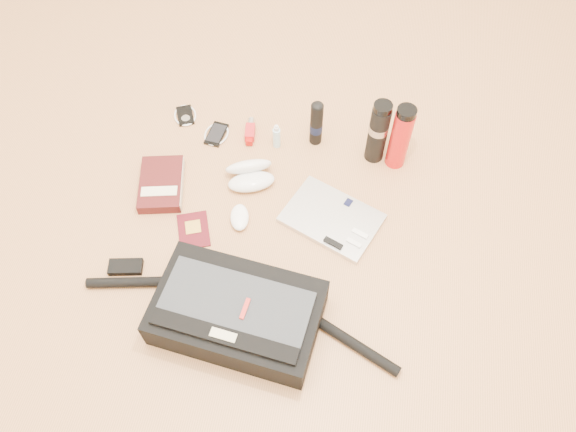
{
  "coord_description": "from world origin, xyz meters",
  "views": [
    {
      "loc": [
        0.22,
        -0.88,
        1.58
      ],
      "look_at": [
        0.05,
        0.09,
        0.06
      ],
      "focal_mm": 35.0,
      "sensor_mm": 36.0,
      "label": 1
    }
  ],
  "objects": [
    {
      "name": "inhaler",
      "position": [
        -0.16,
        0.46,
        0.02
      ],
      "size": [
        0.04,
        0.12,
        0.03
      ],
      "rotation": [
        0.0,
        0.0,
        0.14
      ],
      "color": "#B31D21",
      "rests_on": "ground"
    },
    {
      "name": "ground",
      "position": [
        0.0,
        0.0,
        0.0
      ],
      "size": [
        4.0,
        4.0,
        0.0
      ],
      "primitive_type": "plane",
      "color": "#BC804E",
      "rests_on": "ground"
    },
    {
      "name": "ipod",
      "position": [
        -0.42,
        0.5,
        0.01
      ],
      "size": [
        0.11,
        0.11,
        0.01
      ],
      "rotation": [
        0.0,
        0.0,
        0.42
      ],
      "color": "black",
      "rests_on": "ground"
    },
    {
      "name": "phone",
      "position": [
        -0.28,
        0.43,
        0.01
      ],
      "size": [
        0.1,
        0.12,
        0.01
      ],
      "rotation": [
        0.0,
        0.0,
        -0.12
      ],
      "color": "black",
      "rests_on": "ground"
    },
    {
      "name": "book",
      "position": [
        -0.41,
        0.16,
        0.02
      ],
      "size": [
        0.19,
        0.25,
        0.04
      ],
      "rotation": [
        0.0,
        0.0,
        0.22
      ],
      "color": "#3F1011",
      "rests_on": "ground"
    },
    {
      "name": "thermos_black",
      "position": [
        0.3,
        0.43,
        0.13
      ],
      "size": [
        0.09,
        0.09,
        0.26
      ],
      "rotation": [
        0.0,
        0.0,
        -0.35
      ],
      "color": "black",
      "rests_on": "ground"
    },
    {
      "name": "thermos_red",
      "position": [
        0.37,
        0.42,
        0.13
      ],
      "size": [
        0.09,
        0.09,
        0.27
      ],
      "rotation": [
        0.0,
        0.0,
        -0.29
      ],
      "color": "red",
      "rests_on": "ground"
    },
    {
      "name": "aerosol_can",
      "position": [
        0.08,
        0.47,
        0.1
      ],
      "size": [
        0.05,
        0.05,
        0.19
      ],
      "rotation": [
        0.0,
        0.0,
        -0.12
      ],
      "color": "black",
      "rests_on": "ground"
    },
    {
      "name": "sunglasses_case",
      "position": [
        -0.12,
        0.25,
        0.03
      ],
      "size": [
        0.2,
        0.19,
        0.09
      ],
      "rotation": [
        0.0,
        0.0,
        0.38
      ],
      "color": "silver",
      "rests_on": "ground"
    },
    {
      "name": "mouse",
      "position": [
        -0.12,
        0.08,
        0.02
      ],
      "size": [
        0.08,
        0.12,
        0.03
      ],
      "rotation": [
        0.0,
        0.0,
        0.23
      ],
      "color": "white",
      "rests_on": "ground"
    },
    {
      "name": "laptop",
      "position": [
        0.19,
        0.13,
        0.01
      ],
      "size": [
        0.36,
        0.31,
        0.03
      ],
      "rotation": [
        0.0,
        0.0,
        -0.39
      ],
      "color": "silver",
      "rests_on": "ground"
    },
    {
      "name": "passport",
      "position": [
        -0.26,
        0.01,
        0.0
      ],
      "size": [
        0.14,
        0.16,
        0.01
      ],
      "rotation": [
        0.0,
        0.0,
        0.37
      ],
      "color": "#490B12",
      "rests_on": "ground"
    },
    {
      "name": "messenger_bag",
      "position": [
        -0.04,
        -0.27,
        0.06
      ],
      "size": [
        0.98,
        0.35,
        0.14
      ],
      "rotation": [
        0.0,
        0.0,
        -0.11
      ],
      "color": "black",
      "rests_on": "ground"
    },
    {
      "name": "spray_bottle",
      "position": [
        -0.06,
        0.42,
        0.05
      ],
      "size": [
        0.04,
        0.04,
        0.11
      ],
      "rotation": [
        0.0,
        0.0,
        0.42
      ],
      "color": "#AAD8E9",
      "rests_on": "ground"
    }
  ]
}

